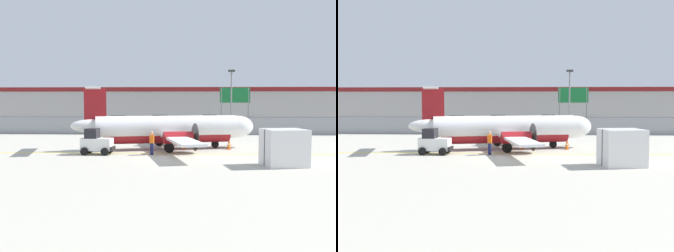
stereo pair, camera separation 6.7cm
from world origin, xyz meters
The scene contains 20 objects.
ground_plane centered at (0.00, 2.00, 0.00)m, with size 140.00×140.00×0.01m.
perimeter_fence centered at (0.00, 18.00, 1.12)m, with size 98.00×0.10×2.10m.
parking_lot_strip centered at (0.00, 29.50, 0.06)m, with size 98.00×17.00×0.12m.
background_building centered at (0.00, 47.99, 3.26)m, with size 91.00×8.10×6.50m.
commuter_airplane centered at (-0.92, 4.80, 1.60)m, with size 14.83×15.93×4.92m.
baggage_tug centered at (-6.21, 1.50, 0.86)m, with size 2.41×1.54×1.88m.
ground_crew_worker centered at (-2.16, 1.40, 0.95)m, with size 0.47×0.52×1.70m.
cargo_container centered at (6.12, -2.88, 1.10)m, with size 2.68×2.35×2.20m.
traffic_cone_near_left centered at (4.10, 7.51, 0.31)m, with size 0.36×0.36×0.64m.
traffic_cone_near_right centered at (3.75, 4.70, 0.31)m, with size 0.36×0.36×0.64m.
traffic_cone_far_left centered at (0.17, 4.77, 0.31)m, with size 0.36×0.36×0.64m.
parked_car_0 centered at (-14.96, 25.74, 0.89)m, with size 4.33×2.28×1.58m.
parked_car_1 centered at (-9.91, 31.73, 0.89)m, with size 4.37×2.39×1.58m.
parked_car_2 centered at (-3.88, 33.90, 0.89)m, with size 4.31×2.23×1.58m.
parked_car_3 centered at (-1.19, 31.61, 0.89)m, with size 4.23×2.06×1.58m.
parked_car_4 centered at (4.16, 35.94, 0.89)m, with size 4.31×2.25×1.58m.
parked_car_5 centered at (9.72, 24.59, 0.89)m, with size 4.29×2.20×1.58m.
parked_car_6 centered at (13.87, 23.89, 0.89)m, with size 4.28×2.16×1.58m.
apron_light_pole centered at (5.26, 15.70, 4.30)m, with size 0.70×0.30×7.27m.
highway_sign centered at (6.20, 19.79, 4.14)m, with size 3.60×0.14×5.50m.
Camera 2 is at (0.27, -25.27, 3.84)m, focal length 40.00 mm.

